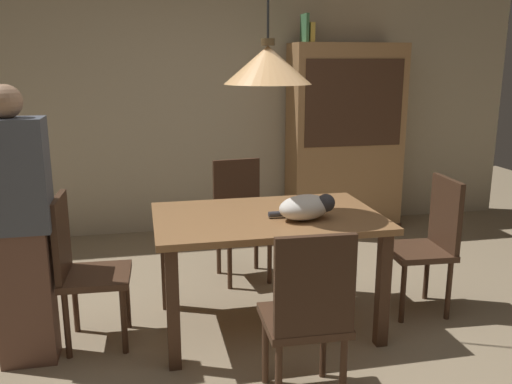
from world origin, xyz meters
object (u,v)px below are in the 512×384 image
Objects in this scene: dining_table at (267,230)px; hutch_bookcase at (344,143)px; chair_far_back at (240,214)px; cat_sleeping at (306,207)px; chair_left_side at (81,264)px; person_standing at (19,230)px; chair_near_front at (308,312)px; book_green_slim at (305,28)px; book_yellow_short at (310,33)px; chair_right_side at (429,239)px; pendant_lamp at (268,65)px.

dining_table is 2.28m from hutch_bookcase.
cat_sleeping is (0.22, -1.02, 0.32)m from chair_far_back.
person_standing is at bearing -155.48° from chair_left_side.
book_green_slim is (0.80, 2.78, 1.47)m from chair_near_front.
cat_sleeping is at bearing -107.40° from book_yellow_short.
hutch_bookcase reaches higher than chair_far_back.
hutch_bookcase is 9.25× the size of book_yellow_short.
chair_left_side is 2.26m from chair_right_side.
chair_near_front is 2.30× the size of cat_sleeping.
book_yellow_short is 3.26m from person_standing.
book_green_slim is (0.59, 2.05, 1.15)m from cat_sleeping.
chair_left_side is 1.00× the size of chair_right_side.
chair_right_side is (1.14, -0.88, 0.00)m from chair_far_back.
dining_table is 0.76× the size of hutch_bookcase.
cat_sleeping is 1.56× the size of book_green_slim.
chair_far_back is 3.58× the size of book_green_slim.
person_standing is (-1.63, 0.01, -0.04)m from cat_sleeping.
book_yellow_short is at bearing 65.89° from dining_table.
chair_far_back and chair_near_front have the same top height.
hutch_bookcase is (1.03, 2.05, 0.06)m from cat_sleeping.
book_green_slim reaches higher than chair_right_side.
chair_far_back is at bearing 90.60° from dining_table.
book_green_slim is (1.93, 1.90, 1.47)m from chair_left_side.
pendant_lamp reaches higher than chair_left_side.
book_green_slim is at bearing 73.91° from cat_sleeping.
dining_table is at bearing -89.40° from chair_far_back.
book_yellow_short is (-0.28, 1.91, 1.43)m from chair_right_side.
book_green_slim is 3.24m from person_standing.
book_green_slim is at bearing 67.19° from pendant_lamp.
book_green_slim is at bearing 51.71° from chair_far_back.
person_standing is (-1.42, -0.13, 0.14)m from dining_table.
book_green_slim is 0.17× the size of person_standing.
dining_table is 0.31m from cat_sleeping.
chair_far_back is 1.00× the size of chair_near_front.
book_green_slim reaches higher than hutch_bookcase.
book_yellow_short is (-0.39, 0.00, 1.05)m from hutch_bookcase.
chair_near_front is 0.50× the size of hutch_bookcase.
pendant_lamp reaches higher than chair_near_front.
dining_table is at bearing -0.16° from chair_left_side.
chair_near_front reaches higher than dining_table.
chair_left_side is 0.50× the size of hutch_bookcase.
cat_sleeping is (1.34, -0.15, 0.32)m from chair_left_side.
person_standing is at bearing -144.49° from chair_far_back.
book_yellow_short reaches higher than dining_table.
person_standing is (-2.28, -2.04, -1.15)m from book_yellow_short.
chair_far_back is 1.42m from chair_left_side.
dining_table is at bearing 179.77° from chair_right_side.
pendant_lamp reaches higher than hutch_bookcase.
person_standing reaches higher than chair_right_side.
pendant_lamp is (1.13, -0.00, 1.15)m from chair_left_side.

